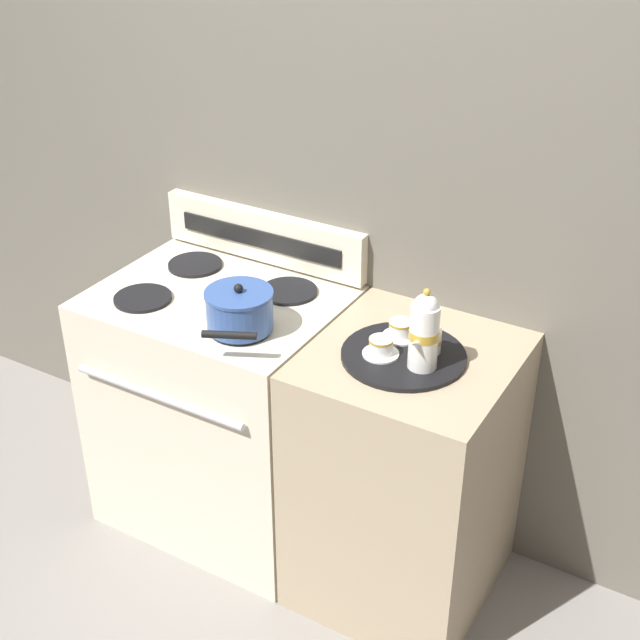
% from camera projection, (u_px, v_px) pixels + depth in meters
% --- Properties ---
extents(ground_plane, '(6.00, 6.00, 0.00)m').
position_uv_depth(ground_plane, '(298.00, 535.00, 3.17)').
color(ground_plane, gray).
extents(wall_back, '(6.00, 0.05, 2.20)m').
position_uv_depth(wall_back, '(347.00, 218.00, 2.86)').
color(wall_back, '#666056').
rests_on(wall_back, ground).
extents(stove, '(0.78, 0.64, 0.90)m').
position_uv_depth(stove, '(224.00, 409.00, 3.07)').
color(stove, beige).
rests_on(stove, ground).
extents(control_panel, '(0.77, 0.05, 0.17)m').
position_uv_depth(control_panel, '(264.00, 236.00, 3.01)').
color(control_panel, beige).
rests_on(control_panel, stove).
extents(side_counter, '(0.58, 0.61, 0.89)m').
position_uv_depth(side_counter, '(405.00, 475.00, 2.77)').
color(side_counter, tan).
rests_on(side_counter, ground).
extents(saucepan, '(0.25, 0.30, 0.15)m').
position_uv_depth(saucepan, '(239.00, 310.00, 2.62)').
color(saucepan, '#335193').
rests_on(saucepan, stove).
extents(serving_tray, '(0.36, 0.36, 0.01)m').
position_uv_depth(serving_tray, '(404.00, 355.00, 2.53)').
color(serving_tray, black).
rests_on(serving_tray, side_counter).
extents(teapot, '(0.08, 0.13, 0.24)m').
position_uv_depth(teapot, '(424.00, 331.00, 2.41)').
color(teapot, white).
rests_on(teapot, serving_tray).
extents(teacup_left, '(0.11, 0.11, 0.05)m').
position_uv_depth(teacup_left, '(381.00, 347.00, 2.51)').
color(teacup_left, white).
rests_on(teacup_left, serving_tray).
extents(teacup_right, '(0.11, 0.11, 0.05)m').
position_uv_depth(teacup_right, '(400.00, 329.00, 2.59)').
color(teacup_right, white).
rests_on(teacup_right, serving_tray).
extents(creamer_jug, '(0.06, 0.06, 0.07)m').
position_uv_depth(creamer_jug, '(431.00, 341.00, 2.52)').
color(creamer_jug, white).
rests_on(creamer_jug, serving_tray).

